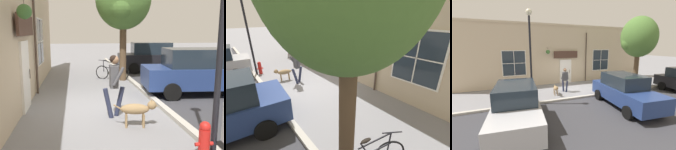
{
  "view_description": "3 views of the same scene",
  "coord_description": "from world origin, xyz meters",
  "views": [
    {
      "loc": [
        -0.68,
        -7.6,
        2.35
      ],
      "look_at": [
        0.2,
        -1.78,
        1.34
      ],
      "focal_mm": 40.0,
      "sensor_mm": 36.0,
      "label": 1
    },
    {
      "loc": [
        3.32,
        6.12,
        3.39
      ],
      "look_at": [
        -0.58,
        1.27,
        0.89
      ],
      "focal_mm": 24.0,
      "sensor_mm": 36.0,
      "label": 2
    },
    {
      "loc": [
        10.12,
        -4.86,
        3.26
      ],
      "look_at": [
        -1.31,
        -0.34,
        0.9
      ],
      "focal_mm": 24.0,
      "sensor_mm": 36.0,
      "label": 3
    }
  ],
  "objects": [
    {
      "name": "dog_on_leash",
      "position": [
        0.85,
        -1.78,
        0.46
      ],
      "size": [
        1.12,
        0.41,
        0.71
      ],
      "color": "#997A51",
      "rests_on": "ground_plane"
    },
    {
      "name": "storefront_facade",
      "position": [
        -2.34,
        -0.0,
        2.55
      ],
      "size": [
        0.95,
        18.0,
        5.11
      ],
      "color": "#C6B293",
      "rests_on": "ground_plane"
    },
    {
      "name": "leaning_bicycle",
      "position": [
        1.18,
        4.68,
        0.38
      ],
      "size": [
        1.59,
        0.77,
        1.01
      ],
      "color": "black",
      "rests_on": "ground_plane"
    },
    {
      "name": "curb_and_road",
      "position": [
        5.85,
        0.0,
        0.02
      ],
      "size": [
        10.1,
        28.0,
        0.12
      ],
      "color": "#B2ADA3",
      "rests_on": "ground_plane"
    },
    {
      "name": "fire_hydrant",
      "position": [
        1.62,
        -3.63,
        0.4
      ],
      "size": [
        0.34,
        0.2,
        0.77
      ],
      "color": "red",
      "rests_on": "ground_plane"
    },
    {
      "name": "parked_car_mid_block",
      "position": [
        3.99,
        1.15,
        0.88
      ],
      "size": [
        4.44,
        2.23,
        1.75
      ],
      "color": "navy",
      "rests_on": "ground_plane"
    },
    {
      "name": "street_tree_by_curb",
      "position": [
        1.65,
        4.3,
        3.85
      ],
      "size": [
        2.66,
        2.4,
        5.39
      ],
      "color": "brown",
      "rests_on": "ground_plane"
    },
    {
      "name": "street_lamp",
      "position": [
        1.86,
        -3.55,
        3.34
      ],
      "size": [
        0.32,
        0.32,
        5.16
      ],
      "color": "black",
      "rests_on": "ground_plane"
    },
    {
      "name": "pedestrian_walking",
      "position": [
        0.38,
        -0.94,
        1.06
      ],
      "size": [
        0.65,
        0.56,
        1.75
      ],
      "color": "#282D47",
      "rests_on": "ground_plane"
    },
    {
      "name": "parked_car_nearest_curb",
      "position": [
        4.05,
        -4.54,
        0.88
      ],
      "size": [
        4.44,
        2.23,
        1.75
      ],
      "color": "#B7B7BC",
      "rests_on": "ground_plane"
    },
    {
      "name": "ground_plane",
      "position": [
        0.0,
        0.0,
        0.0
      ],
      "size": [
        90.0,
        90.0,
        0.0
      ],
      "primitive_type": "plane",
      "color": "gray"
    }
  ]
}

